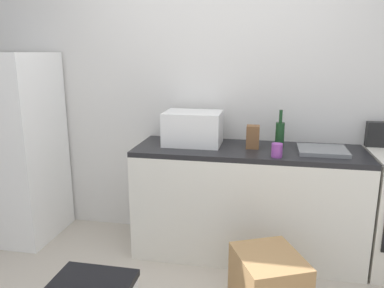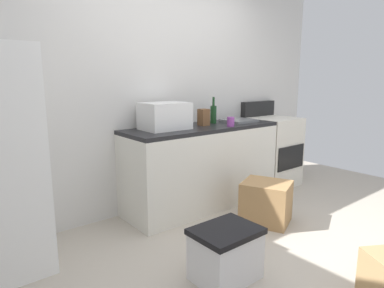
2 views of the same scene
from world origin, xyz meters
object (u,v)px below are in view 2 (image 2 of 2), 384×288
object	(u,v)px
stove_oven	(271,150)
microwave	(165,116)
wine_bottle	(213,114)
cardboard_box_medium	(266,202)
storage_bin	(226,253)
knife_block	(204,117)
coffee_mug	(231,122)

from	to	relation	value
stove_oven	microwave	xyz separation A→B (m)	(-1.68, 0.05, 0.57)
wine_bottle	microwave	bearing A→B (deg)	-177.10
microwave	cardboard_box_medium	xyz separation A→B (m)	(0.64, -0.81, -0.83)
wine_bottle	storage_bin	distance (m)	1.84
stove_oven	wine_bottle	bearing A→B (deg)	175.09
microwave	cardboard_box_medium	bearing A→B (deg)	-51.38
stove_oven	knife_block	world-z (taller)	stove_oven
cardboard_box_medium	coffee_mug	bearing A→B (deg)	87.15
coffee_mug	knife_block	bearing A→B (deg)	128.12
microwave	knife_block	size ratio (longest dim) A/B	2.56
microwave	storage_bin	distance (m)	1.54
coffee_mug	cardboard_box_medium	bearing A→B (deg)	-92.85
stove_oven	microwave	world-z (taller)	microwave
wine_bottle	knife_block	xyz separation A→B (m)	(-0.21, -0.07, -0.02)
microwave	wine_bottle	bearing A→B (deg)	2.90
knife_block	coffee_mug	bearing A→B (deg)	-51.88
knife_block	storage_bin	bearing A→B (deg)	-124.62
cardboard_box_medium	storage_bin	xyz separation A→B (m)	(-0.99, -0.44, -0.01)
stove_oven	wine_bottle	size ratio (longest dim) A/B	3.67
microwave	cardboard_box_medium	size ratio (longest dim) A/B	1.03
storage_bin	cardboard_box_medium	bearing A→B (deg)	23.86
stove_oven	coffee_mug	bearing A→B (deg)	-167.76
coffee_mug	cardboard_box_medium	world-z (taller)	coffee_mug
stove_oven	storage_bin	bearing A→B (deg)	-149.48
microwave	wine_bottle	distance (m)	0.70
knife_block	storage_bin	world-z (taller)	knife_block
stove_oven	knife_block	distance (m)	1.30
stove_oven	cardboard_box_medium	size ratio (longest dim) A/B	2.45
knife_block	stove_oven	bearing A→B (deg)	-0.71
cardboard_box_medium	storage_bin	world-z (taller)	cardboard_box_medium
stove_oven	microwave	size ratio (longest dim) A/B	2.39
stove_oven	knife_block	size ratio (longest dim) A/B	6.11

